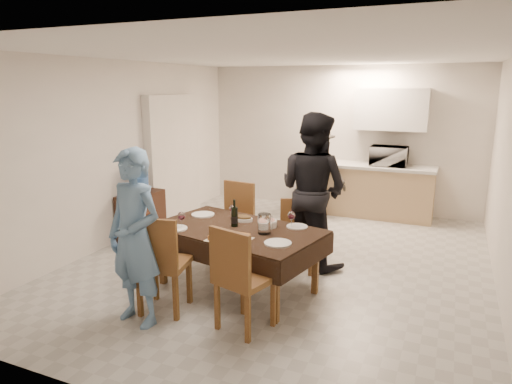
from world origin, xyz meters
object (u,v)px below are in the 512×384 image
Objects in this scene: dining_table at (237,231)px; water_jug at (139,180)px; console at (141,215)px; wine_bottle at (234,213)px; microwave at (389,156)px; person_far at (313,190)px; person_kitchen at (317,171)px; person_near at (135,238)px; savoury_tart at (229,237)px; water_pitcher at (264,224)px.

water_jug is at bearing 166.08° from dining_table.
console is 2.42× the size of wine_bottle.
water_jug is 0.67× the size of microwave.
console is at bearing 20.07° from person_far.
water_jug reaches higher than console.
wine_bottle is 0.19× the size of person_kitchen.
person_near is at bearing -114.44° from wine_bottle.
person_near is at bearing -53.45° from console.
dining_table is at bearing 104.74° from savoury_tart.
wine_bottle reaches higher than savoury_tart.
water_pitcher is (0.35, -0.05, 0.14)m from dining_table.
wine_bottle is 3.12m from person_kitchen.
dining_table is at bearing -89.95° from person_kitchen.
savoury_tart is at bearing -88.34° from person_kitchen.
person_near is 1.06× the size of person_kitchen.
person_near is at bearing -97.39° from person_kitchen.
microwave reaches higher than console.
water_jug is at bearing 147.36° from savoury_tart.
person_kitchen is (0.55, 4.22, -0.05)m from person_near.
savoury_tart is 1.52m from person_far.
person_near is at bearing 70.26° from microwave.
person_far is at bearing 79.70° from water_pitcher.
water_pitcher is at bearing 57.08° from person_near.
microwave is 4.97m from person_near.
person_near is (1.53, -2.07, 0.50)m from console.
wine_bottle is 1.17m from person_far.
console is at bearing 39.04° from microwave.
person_far reaches higher than savoury_tart.
water_pitcher is at bearing 78.06° from microwave.
person_near is at bearing -53.45° from water_jug.
dining_table is 2.68× the size of console.
dining_table is 3.81m from microwave.
water_jug is 2.60m from savoury_tart.
wine_bottle is 0.47m from savoury_tart.
water_pitcher is at bearing -14.04° from wine_bottle.
console is at bearing 147.36° from savoury_tart.
person_near is (-0.50, -1.10, -0.02)m from wine_bottle.
savoury_tart is at bearing 75.61° from microwave.
wine_bottle is 0.51× the size of microwave.
water_pitcher is 3.24m from person_kitchen.
water_pitcher reaches higher than savoury_tart.
person_far reaches higher than console.
microwave is at bearing 39.04° from water_jug.
person_near is (-1.68, -4.67, -0.23)m from microwave.
person_kitchen reaches higher than water_pitcher.
person_far is at bearing 59.04° from wine_bottle.
person_near reaches higher than console.
water_pitcher is at bearing -23.70° from water_jug.
water_jug reaches higher than dining_table.
console is (-2.08, 1.02, -0.33)m from dining_table.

